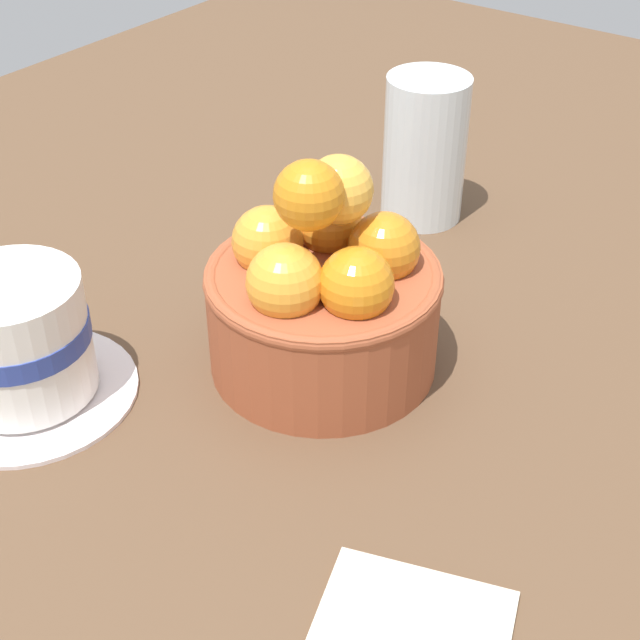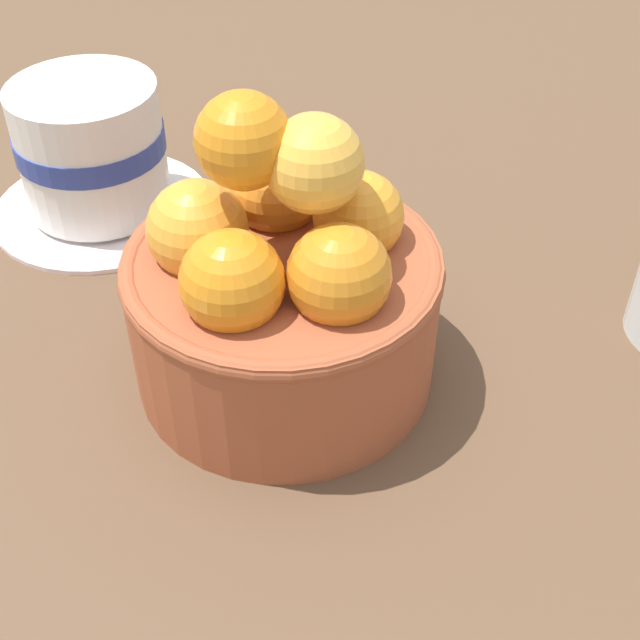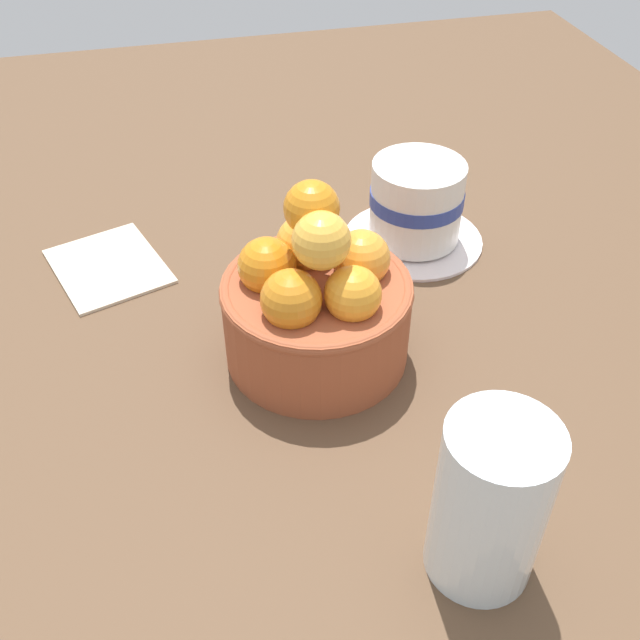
# 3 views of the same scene
# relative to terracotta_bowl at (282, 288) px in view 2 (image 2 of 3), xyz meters

# --- Properties ---
(ground_plane) EXTENTS (1.43, 1.14, 0.04)m
(ground_plane) POSITION_rel_terracotta_bowl_xyz_m (-0.00, 0.00, -0.07)
(ground_plane) COLOR brown
(terracotta_bowl) EXTENTS (0.15, 0.15, 0.15)m
(terracotta_bowl) POSITION_rel_terracotta_bowl_xyz_m (0.00, 0.00, 0.00)
(terracotta_bowl) COLOR #9E4C2D
(terracotta_bowl) RESTS_ON ground_plane
(coffee_cup) EXTENTS (0.13, 0.13, 0.08)m
(coffee_cup) POSITION_rel_terracotta_bowl_xyz_m (0.13, -0.13, -0.01)
(coffee_cup) COLOR white
(coffee_cup) RESTS_ON ground_plane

